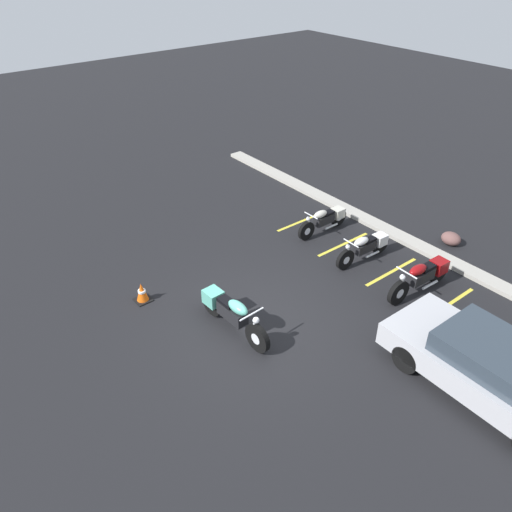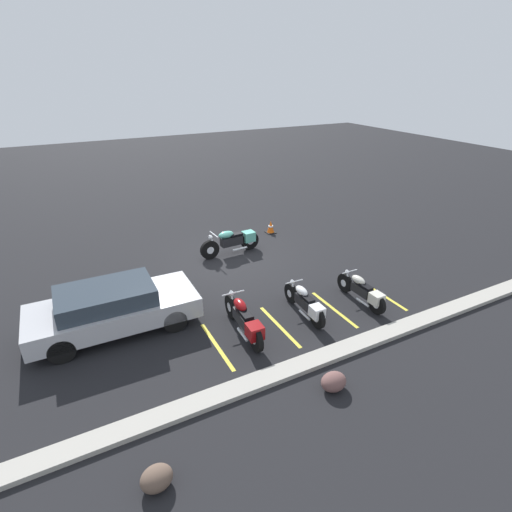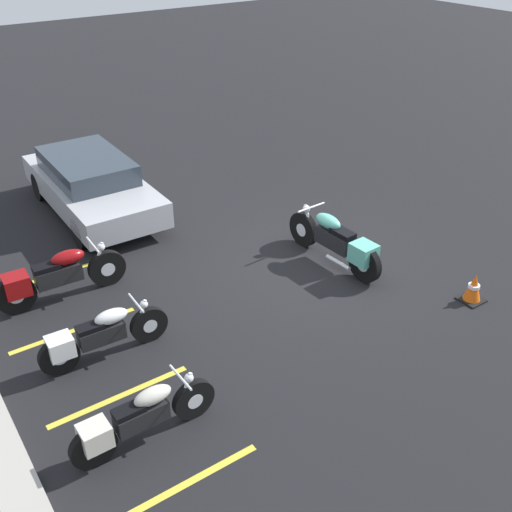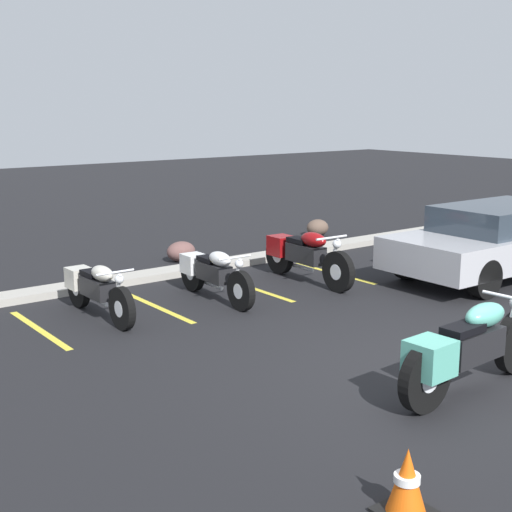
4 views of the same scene
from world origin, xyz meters
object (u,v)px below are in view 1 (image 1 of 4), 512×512
at_px(parked_bike_0, 325,219).
at_px(traffic_cone, 142,293).
at_px(motorcycle_teal_featured, 230,312).
at_px(landscape_rock_1, 451,239).
at_px(parked_bike_1, 366,247).
at_px(parked_bike_2, 423,276).
at_px(car_silver, 492,369).

relative_size(parked_bike_0, traffic_cone, 3.76).
distance_m(motorcycle_teal_featured, landscape_rock_1, 7.53).
xyz_separation_m(parked_bike_1, parked_bike_2, (1.91, 0.01, 0.05)).
relative_size(parked_bike_1, car_silver, 0.47).
height_order(car_silver, traffic_cone, car_silver).
bearing_deg(parked_bike_1, traffic_cone, -18.55).
bearing_deg(motorcycle_teal_featured, traffic_cone, -155.96).
bearing_deg(parked_bike_0, parked_bike_1, 82.56).
relative_size(landscape_rock_1, traffic_cone, 1.11).
relative_size(parked_bike_2, car_silver, 0.53).
bearing_deg(car_silver, parked_bike_2, -31.14).
bearing_deg(parked_bike_2, landscape_rock_1, -159.76).
bearing_deg(motorcycle_teal_featured, parked_bike_1, 87.47).
distance_m(motorcycle_teal_featured, parked_bike_1, 4.79).
height_order(parked_bike_1, car_silver, car_silver).
distance_m(motorcycle_teal_featured, parked_bike_2, 5.16).
bearing_deg(landscape_rock_1, traffic_cone, -110.94).
relative_size(parked_bike_1, traffic_cone, 3.80).
height_order(motorcycle_teal_featured, traffic_cone, motorcycle_teal_featured).
bearing_deg(parked_bike_1, motorcycle_teal_featured, 2.48).
relative_size(motorcycle_teal_featured, parked_bike_1, 1.18).
bearing_deg(parked_bike_0, car_silver, 72.50).
distance_m(parked_bike_0, parked_bike_1, 1.89).
xyz_separation_m(motorcycle_teal_featured, car_silver, (4.84, 2.96, 0.18)).
height_order(parked_bike_0, parked_bike_2, parked_bike_2).
distance_m(parked_bike_0, parked_bike_2, 3.79).
height_order(landscape_rock_1, traffic_cone, traffic_cone).
relative_size(car_silver, landscape_rock_1, 7.26).
bearing_deg(landscape_rock_1, car_silver, -49.65).
height_order(motorcycle_teal_featured, car_silver, car_silver).
relative_size(parked_bike_2, traffic_cone, 4.28).
xyz_separation_m(motorcycle_teal_featured, parked_bike_1, (-0.03, 4.79, -0.08)).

